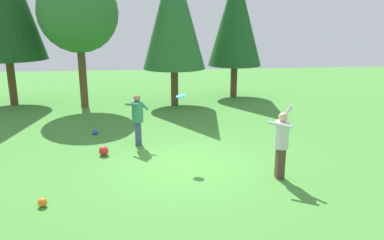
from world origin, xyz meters
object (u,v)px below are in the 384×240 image
(ball_blue, at_px, (95,132))
(tree_center, at_px, (174,12))
(ball_orange, at_px, (42,202))
(person_catcher, at_px, (138,116))
(tree_left, at_px, (78,13))
(ball_red, at_px, (104,151))
(frisbee, at_px, (181,96))
(person_thrower, at_px, (282,140))
(tree_right, at_px, (236,18))

(ball_blue, bearing_deg, tree_center, 55.08)
(ball_orange, bearing_deg, ball_blue, 85.60)
(person_catcher, height_order, ball_orange, person_catcher)
(tree_center, xyz_separation_m, tree_left, (-4.00, 0.13, -0.05))
(ball_orange, distance_m, tree_center, 10.71)
(ball_blue, relative_size, tree_center, 0.03)
(ball_red, distance_m, tree_left, 7.72)
(ball_orange, height_order, tree_left, tree_left)
(frisbee, bearing_deg, tree_center, 87.86)
(frisbee, relative_size, ball_orange, 1.70)
(ball_blue, bearing_deg, ball_red, -76.00)
(ball_red, height_order, ball_orange, ball_red)
(person_thrower, relative_size, tree_left, 0.32)
(ball_blue, bearing_deg, frisbee, -43.55)
(ball_red, height_order, tree_left, tree_left)
(person_catcher, xyz_separation_m, tree_center, (1.48, 5.53, 3.14))
(ball_red, height_order, tree_right, tree_right)
(ball_red, relative_size, tree_left, 0.05)
(ball_red, height_order, tree_center, tree_center)
(person_catcher, relative_size, tree_center, 0.24)
(ball_blue, height_order, tree_center, tree_center)
(person_thrower, xyz_separation_m, tree_right, (1.04, 10.09, 2.86))
(person_thrower, bearing_deg, tree_center, -41.29)
(ball_orange, bearing_deg, tree_left, 93.85)
(frisbee, bearing_deg, ball_orange, -140.95)
(person_catcher, bearing_deg, tree_right, 104.44)
(tree_center, distance_m, tree_right, 3.48)
(person_catcher, relative_size, tree_left, 0.28)
(person_thrower, bearing_deg, person_catcher, -4.52)
(ball_orange, bearing_deg, person_catcher, 63.78)
(person_catcher, xyz_separation_m, tree_right, (4.54, 7.17, 2.91))
(ball_blue, height_order, tree_right, tree_right)
(frisbee, relative_size, tree_center, 0.05)
(ball_blue, xyz_separation_m, tree_left, (-1.03, 4.38, 3.93))
(frisbee, height_order, tree_center, tree_center)
(tree_right, bearing_deg, tree_center, -151.88)
(ball_blue, bearing_deg, tree_left, 103.24)
(person_catcher, bearing_deg, tree_left, 160.83)
(ball_orange, bearing_deg, tree_center, 70.23)
(frisbee, distance_m, tree_left, 8.22)
(person_thrower, bearing_deg, frisbee, 0.00)
(ball_blue, distance_m, tree_center, 6.54)
(ball_orange, xyz_separation_m, tree_center, (3.36, 9.36, 3.98))
(ball_orange, height_order, tree_right, tree_right)
(tree_center, relative_size, tree_right, 1.06)
(ball_blue, height_order, tree_left, tree_left)
(frisbee, bearing_deg, tree_left, 118.28)
(frisbee, xyz_separation_m, tree_center, (0.26, 6.84, 2.29))
(frisbee, height_order, ball_blue, frisbee)
(person_thrower, height_order, frisbee, same)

